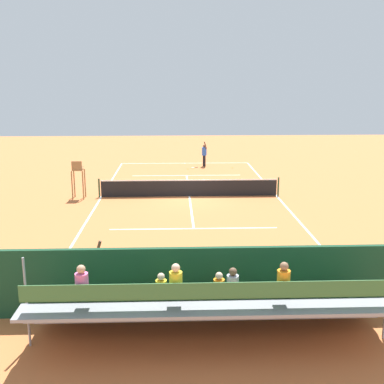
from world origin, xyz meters
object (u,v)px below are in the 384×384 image
equipment_bag (259,298)px  tennis_ball_far (232,168)px  bleacher_stand (207,306)px  tennis_racket (193,168)px  tennis_player (204,153)px  courtside_bench (316,283)px  line_judge (97,272)px  umpire_chair (78,175)px  tennis_net (189,188)px  tennis_ball_near (188,169)px

equipment_bag → tennis_ball_far: 22.16m
bleacher_stand → tennis_racket: size_ratio=15.45×
tennis_player → courtside_bench: bearing=94.8°
bleacher_stand → tennis_racket: 24.33m
tennis_ball_far → line_judge: bearing=73.2°
tennis_racket → tennis_ball_far: bearing=175.1°
bleacher_stand → umpire_chair: bearing=-67.9°
tennis_net → tennis_racket: 8.97m
tennis_net → courtside_bench: (-3.38, 13.27, 0.06)m
tennis_ball_near → line_judge: bearing=81.3°
umpire_chair → tennis_racket: size_ratio=3.65×
umpire_chair → tennis_ball_near: 10.76m
tennis_net → tennis_player: (-1.45, -9.57, 0.51)m
equipment_bag → line_judge: bearing=-1.3°
umpire_chair → equipment_bag: (-7.86, 13.15, -1.13)m
tennis_ball_far → line_judge: line_judge is taller
umpire_chair → line_judge: 13.41m
tennis_player → tennis_net: bearing=81.4°
tennis_net → umpire_chair: (6.20, 0.25, 0.81)m
umpire_chair → tennis_ball_far: (-9.70, -8.93, -1.28)m
tennis_net → tennis_player: bearing=-98.6°
tennis_player → line_judge: 23.32m
tennis_player → tennis_racket: (0.87, 0.64, -1.00)m
tennis_net → equipment_bag: (-1.66, 13.40, -0.32)m
umpire_chair → equipment_bag: size_ratio=2.38×
umpire_chair → tennis_ball_near: (-6.36, -8.59, -1.28)m
line_judge → equipment_bag: bearing=178.7°
courtside_bench → equipment_bag: bearing=4.3°
tennis_net → tennis_ball_far: 9.38m
tennis_ball_far → courtside_bench: bearing=89.7°
umpire_chair → tennis_player: bearing=-127.9°
tennis_racket → tennis_ball_far: 2.93m
equipment_bag → tennis_racket: equipment_bag is taller
tennis_racket → line_judge: bearing=80.5°
tennis_racket → bleacher_stand: bearing=88.5°
bleacher_stand → umpire_chair: bleacher_stand is taller
tennis_player → tennis_racket: tennis_player is taller
tennis_ball_far → line_judge: size_ratio=0.03×
tennis_player → umpire_chair: bearing=52.1°
bleacher_stand → tennis_ball_far: 24.33m
courtside_bench → tennis_ball_far: bearing=-90.3°
line_judge → tennis_ball_near: bearing=-98.7°
tennis_net → tennis_ball_near: tennis_net is taller
bleacher_stand → tennis_player: (-1.49, -24.94, 0.08)m
tennis_player → equipment_bag: bearing=90.5°
tennis_player → tennis_racket: bearing=36.2°
courtside_bench → line_judge: (6.53, 0.02, 0.46)m
umpire_chair → tennis_racket: bearing=-126.4°
umpire_chair → equipment_bag: 15.36m
tennis_racket → tennis_ball_far: size_ratio=8.88×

